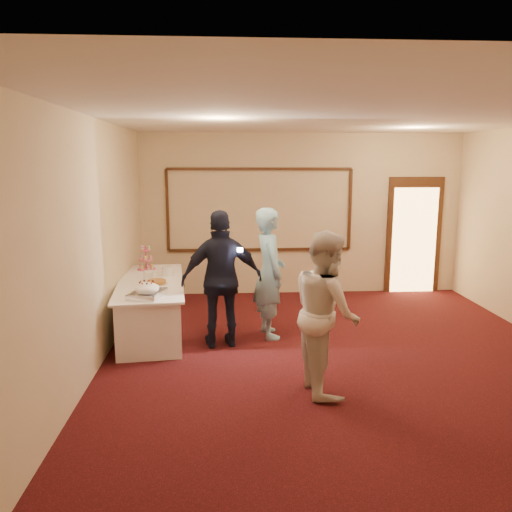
{
  "coord_description": "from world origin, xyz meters",
  "views": [
    {
      "loc": [
        -1.44,
        -5.76,
        2.48
      ],
      "look_at": [
        -1.01,
        1.24,
        1.15
      ],
      "focal_mm": 35.0,
      "sensor_mm": 36.0,
      "label": 1
    }
  ],
  "objects": [
    {
      "name": "tart",
      "position": [
        -2.42,
        1.16,
        0.8
      ],
      "size": [
        0.31,
        0.31,
        0.06
      ],
      "color": "white",
      "rests_on": "buffet_table"
    },
    {
      "name": "camera_flash",
      "position": [
        -1.26,
        0.57,
        1.36
      ],
      "size": [
        0.08,
        0.05,
        0.05
      ],
      "primitive_type": "cube",
      "rotation": [
        0.0,
        0.0,
        -0.23
      ],
      "color": "white",
      "rests_on": "guest"
    },
    {
      "name": "pavlova_tray",
      "position": [
        -2.45,
        0.51,
        0.85
      ],
      "size": [
        0.48,
        0.59,
        0.2
      ],
      "color": "silver",
      "rests_on": "buffet_table"
    },
    {
      "name": "wall_molding",
      "position": [
        -0.8,
        3.47,
        1.6
      ],
      "size": [
        3.45,
        0.04,
        1.55
      ],
      "color": "#351D0F",
      "rests_on": "room_walls"
    },
    {
      "name": "room_walls",
      "position": [
        0.0,
        0.0,
        2.03
      ],
      "size": [
        6.04,
        7.04,
        3.02
      ],
      "color": "beige",
      "rests_on": "floor"
    },
    {
      "name": "doorway",
      "position": [
        2.15,
        3.45,
        1.08
      ],
      "size": [
        1.05,
        0.07,
        2.2
      ],
      "color": "#351D0F",
      "rests_on": "floor"
    },
    {
      "name": "man",
      "position": [
        -0.83,
        1.11,
        0.93
      ],
      "size": [
        0.56,
        0.75,
        1.86
      ],
      "primitive_type": "imported",
      "rotation": [
        0.0,
        0.0,
        1.75
      ],
      "color": "#8EC7E0",
      "rests_on": "floor"
    },
    {
      "name": "cupcake_stand",
      "position": [
        -2.72,
        2.18,
        0.92
      ],
      "size": [
        0.29,
        0.29,
        0.43
      ],
      "color": "#D73F7E",
      "rests_on": "buffet_table"
    },
    {
      "name": "plate_stack_b",
      "position": [
        -2.32,
        1.69,
        0.84
      ],
      "size": [
        0.18,
        0.18,
        0.15
      ],
      "color": "white",
      "rests_on": "buffet_table"
    },
    {
      "name": "woman",
      "position": [
        -0.36,
        -0.65,
        0.88
      ],
      "size": [
        0.76,
        0.93,
        1.77
      ],
      "primitive_type": "imported",
      "rotation": [
        0.0,
        0.0,
        1.68
      ],
      "color": "silver",
      "rests_on": "floor"
    },
    {
      "name": "buffet_table",
      "position": [
        -2.54,
        1.37,
        0.39
      ],
      "size": [
        1.17,
        2.47,
        0.77
      ],
      "color": "white",
      "rests_on": "floor"
    },
    {
      "name": "floor",
      "position": [
        0.0,
        0.0,
        0.0
      ],
      "size": [
        7.0,
        7.0,
        0.0
      ],
      "primitive_type": "plane",
      "color": "black",
      "rests_on": "ground"
    },
    {
      "name": "guest",
      "position": [
        -1.49,
        0.75,
        0.93
      ],
      "size": [
        1.14,
        0.6,
        1.86
      ],
      "primitive_type": "imported",
      "rotation": [
        0.0,
        0.0,
        3.28
      ],
      "color": "black",
      "rests_on": "floor"
    },
    {
      "name": "plate_stack_a",
      "position": [
        -2.55,
        1.36,
        0.85
      ],
      "size": [
        0.18,
        0.18,
        0.15
      ],
      "color": "white",
      "rests_on": "buffet_table"
    }
  ]
}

